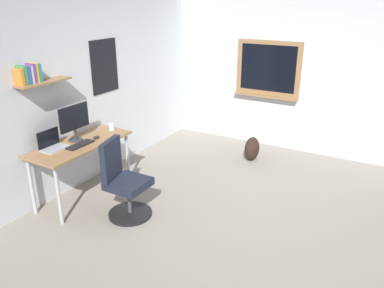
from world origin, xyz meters
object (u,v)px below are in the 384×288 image
Objects in this scene: office_chair at (123,184)px; computer_mouse at (96,137)px; backpack at (252,149)px; coffee_mug at (112,127)px; monitor_primary at (74,120)px; laptop at (52,144)px; keyboard at (80,145)px; desk at (81,149)px.

office_chair is 0.82m from computer_mouse.
computer_mouse is at bearing 145.50° from backpack.
monitor_primary is at bearing 168.08° from coffee_mug.
laptop is 0.81× the size of backpack.
monitor_primary is at bearing 58.35° from keyboard.
desk is 3.64× the size of keyboard.
office_chair is 9.13× the size of computer_mouse.
computer_mouse is 0.27× the size of backpack.
backpack is (1.64, -1.43, -0.61)m from coffee_mug.
desk is 0.79m from office_chair.
desk is 0.36m from laptop.
desk is at bearing 161.31° from computer_mouse.
desk is 0.37m from monitor_primary.
laptop is (-0.21, 0.88, 0.41)m from office_chair.
backpack is at bearing -33.18° from desk.
computer_mouse is 1.13× the size of coffee_mug.
office_chair is 10.33× the size of coffee_mug.
keyboard is (-0.10, -0.16, -0.26)m from monitor_primary.
backpack is (2.01, -1.38, -0.58)m from computer_mouse.
desk is at bearing 82.97° from office_chair.
laptop reaches higher than desk.
coffee_mug is (0.64, 0.05, 0.04)m from keyboard.
office_chair is at bearing -92.05° from keyboard.
keyboard is at bearing -121.65° from monitor_primary.
laptop is 0.89m from coffee_mug.
computer_mouse is (0.30, 0.67, 0.37)m from office_chair.
desk is 0.25m from computer_mouse.
monitor_primary is 0.35m from computer_mouse.
coffee_mug is at bearing -11.92° from monitor_primary.
backpack is (2.22, -1.45, -0.48)m from desk.
keyboard is at bearing -41.98° from laptop.
keyboard is at bearing 148.90° from backpack.
laptop is at bearing 138.02° from keyboard.
coffee_mug is (0.36, 0.05, 0.03)m from computer_mouse.
laptop is 0.40m from monitor_primary.
office_chair reaches higher than backpack.
monitor_primary reaches higher than backpack.
desk is 0.14m from keyboard.
office_chair is at bearing 162.90° from backpack.
keyboard reaches higher than desk.
keyboard is (0.24, -0.21, -0.04)m from laptop.
computer_mouse is 0.37m from coffee_mug.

